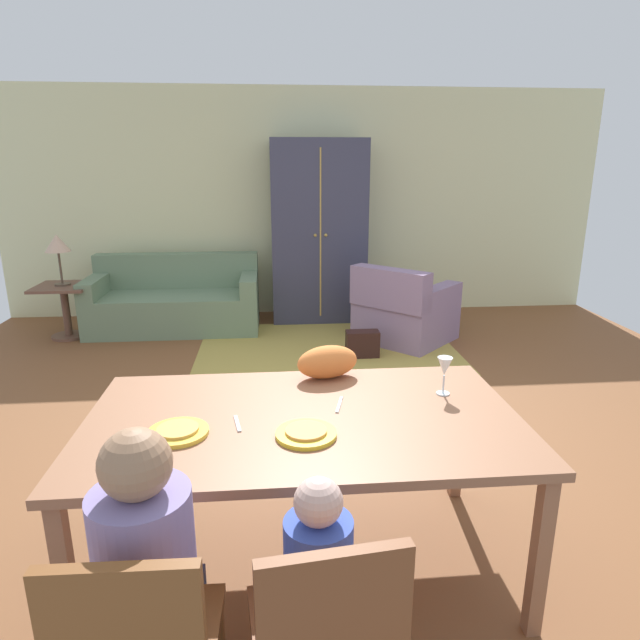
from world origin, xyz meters
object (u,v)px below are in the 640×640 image
(dining_chair_child, at_px, (326,636))
(table_lamp, at_px, (57,245))
(couch, at_px, (176,302))
(handbag, at_px, (362,344))
(plate_near_man, at_px, (178,432))
(person_child, at_px, (317,608))
(dining_table, at_px, (304,429))
(person_man, at_px, (153,597))
(cat, at_px, (327,362))
(wine_glass, at_px, (445,368))
(armchair, at_px, (404,312))
(armoire, at_px, (318,232))
(plate_near_child, at_px, (306,434))
(side_table, at_px, (65,304))

(dining_chair_child, xyz_separation_m, table_lamp, (-2.36, 4.61, 0.52))
(couch, distance_m, handbag, 2.29)
(plate_near_man, bearing_deg, person_child, -49.71)
(handbag, bearing_deg, dining_table, -104.74)
(person_man, relative_size, cat, 3.47)
(wine_glass, bearing_deg, armchair, 79.56)
(table_lamp, height_order, handbag, table_lamp)
(person_child, xyz_separation_m, armoire, (0.43, 4.97, 0.62))
(dining_table, relative_size, table_lamp, 3.50)
(wine_glass, relative_size, armchair, 0.15)
(person_man, distance_m, cat, 1.38)
(wine_glass, relative_size, person_child, 0.20)
(plate_near_man, xyz_separation_m, plate_near_child, (0.52, -0.06, 0.00))
(couch, bearing_deg, plate_near_man, -80.14)
(plate_near_man, bearing_deg, armchair, 62.42)
(plate_near_man, bearing_deg, wine_glass, 14.02)
(wine_glass, xyz_separation_m, person_man, (-1.20, -0.90, -0.38))
(plate_near_child, height_order, person_man, person_man)
(plate_near_child, bearing_deg, plate_near_man, 173.42)
(wine_glass, bearing_deg, person_man, -143.02)
(side_table, bearing_deg, armchair, -6.94)
(plate_near_man, xyz_separation_m, armoire, (0.95, 4.36, 0.28))
(person_man, bearing_deg, dining_table, 54.35)
(side_table, bearing_deg, couch, 13.01)
(person_man, height_order, table_lamp, table_lamp)
(dining_chair_child, bearing_deg, armchair, 73.42)
(dining_chair_child, xyz_separation_m, armchair, (1.24, 4.17, -0.17))
(person_man, distance_m, table_lamp, 4.82)
(wine_glass, distance_m, dining_chair_child, 1.33)
(side_table, bearing_deg, armoire, 10.80)
(dining_table, height_order, couch, couch)
(dining_chair_child, relative_size, cat, 2.72)
(wine_glass, bearing_deg, table_lamp, 130.64)
(dining_chair_child, height_order, person_child, person_child)
(couch, bearing_deg, cat, -68.64)
(couch, bearing_deg, person_man, -81.38)
(couch, xyz_separation_m, armchair, (2.48, -0.70, 0.02))
(dining_chair_child, distance_m, handbag, 3.80)
(side_table, bearing_deg, dining_table, -57.66)
(cat, xyz_separation_m, side_table, (-2.50, 3.27, -0.47))
(person_man, bearing_deg, armchair, 66.10)
(plate_near_child, bearing_deg, armoire, 84.44)
(dining_table, xyz_separation_m, cat, (0.15, 0.44, 0.15))
(person_child, bearing_deg, handbag, 78.15)
(person_man, bearing_deg, side_table, 112.42)
(plate_near_man, xyz_separation_m, table_lamp, (-1.83, 3.83, 0.24))
(wine_glass, distance_m, couch, 4.29)
(plate_near_child, relative_size, side_table, 0.43)
(dining_table, bearing_deg, cat, 71.16)
(dining_chair_child, relative_size, person_child, 0.94)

